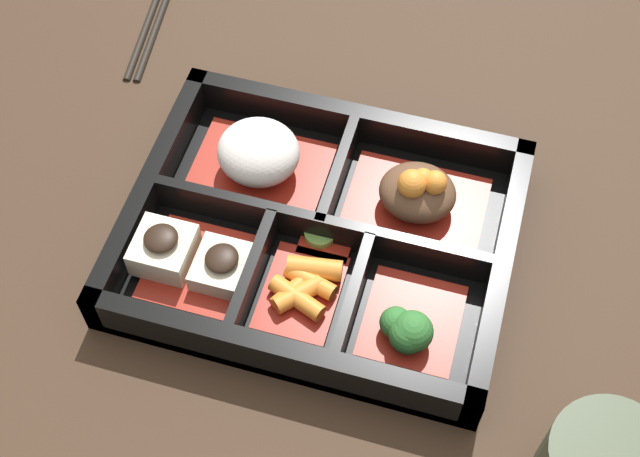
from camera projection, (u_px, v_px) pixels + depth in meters
ground_plane at (320, 246)px, 0.69m from camera, size 3.00×3.00×0.00m
bento_base at (320, 243)px, 0.68m from camera, size 0.29×0.23×0.01m
bento_rim at (319, 235)px, 0.67m from camera, size 0.29×0.23×0.04m
bowl_rice at (259, 156)px, 0.70m from camera, size 0.11×0.08×0.05m
bowl_stew at (417, 195)px, 0.68m from camera, size 0.11×0.08×0.05m
bowl_tofu at (190, 259)px, 0.65m from camera, size 0.09×0.08×0.04m
bowl_carrots at (304, 288)px, 0.65m from camera, size 0.06×0.08×0.02m
bowl_greens at (409, 328)px, 0.62m from camera, size 0.07×0.08×0.03m
bowl_pickles at (323, 238)px, 0.68m from camera, size 0.04×0.04×0.01m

